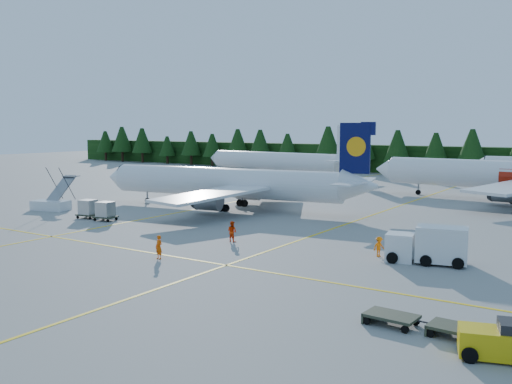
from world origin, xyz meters
The scene contains 16 objects.
ground centered at (0.00, 0.00, 0.00)m, with size 320.00×320.00×0.00m, color gray.
taxi_stripe_a centered at (-14.00, 20.00, 0.01)m, with size 0.25×120.00×0.01m, color yellow.
taxi_stripe_b centered at (6.00, 20.00, 0.01)m, with size 0.25×120.00×0.01m, color yellow.
taxi_stripe_cross centered at (0.00, -6.00, 0.01)m, with size 80.00×0.25×0.01m, color yellow.
treeline_hedge centered at (0.00, 82.00, 3.00)m, with size 220.00×4.00×6.00m, color black.
airliner_navy centered at (-12.22, 17.45, 3.17)m, with size 36.18×29.60×10.54m.
airliner_red centered at (16.27, 44.21, 3.47)m, with size 39.67×32.56×11.53m.
airliner_far_left centered at (-30.76, 59.41, 3.26)m, with size 35.77×7.06×10.41m.
airstairs centered at (-28.44, 5.09, 0.86)m, with size 4.84×6.57×3.96m.
service_truck centered at (18.07, 2.73, 1.39)m, with size 6.13×3.23×2.81m.
baggage_tug centered at (25.90, -13.13, 0.80)m, with size 3.38×2.45×1.63m.
dolly_train centered at (23.82, -11.54, 0.49)m, with size 9.25×1.81×0.15m.
uld_pair centered at (-18.16, 3.01, 1.16)m, with size 5.35×2.12×1.72m.
crew_a centered at (0.47, -7.20, 0.92)m, with size 0.67×0.44×1.85m, color #EC4F04.
crew_b centered at (1.32, 1.28, 0.92)m, with size 0.89×0.70×1.84m, color red.
crew_c centered at (14.33, 2.83, 0.79)m, with size 0.65×0.44×1.58m, color orange.
Camera 1 is at (30.22, -39.02, 10.14)m, focal length 40.00 mm.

